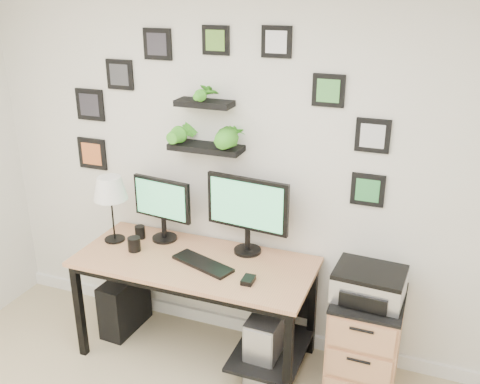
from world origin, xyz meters
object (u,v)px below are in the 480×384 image
at_px(desk, 202,275).
at_px(table_lamp, 110,190).
at_px(monitor_right, 247,209).
at_px(mug, 134,244).
at_px(printer, 369,284).
at_px(monitor_left, 162,205).
at_px(file_cabinet, 365,342).
at_px(pc_tower_black, 125,303).
at_px(pc_tower_grey, 269,340).

bearing_deg(desk, table_lamp, 177.75).
relative_size(desk, monitor_right, 2.74).
distance_m(mug, printer, 1.59).
distance_m(monitor_left, file_cabinet, 1.64).
distance_m(monitor_right, table_lamp, 0.97).
distance_m(desk, printer, 1.11).
distance_m(monitor_left, printer, 1.50).
distance_m(pc_tower_black, printer, 1.86).
height_order(pc_tower_black, printer, printer).
bearing_deg(monitor_left, printer, -4.44).
relative_size(pc_tower_black, pc_tower_grey, 0.90).
distance_m(monitor_left, pc_tower_black, 0.87).
xyz_separation_m(desk, file_cabinet, (1.11, 0.06, -0.29)).
height_order(monitor_right, file_cabinet, monitor_right).
bearing_deg(mug, desk, 7.39).
xyz_separation_m(desk, monitor_right, (0.25, 0.19, 0.45)).
xyz_separation_m(pc_tower_grey, printer, (0.61, 0.06, 0.54)).
distance_m(desk, table_lamp, 0.86).
height_order(monitor_left, monitor_right, monitor_right).
bearing_deg(monitor_right, monitor_left, -176.99).
xyz_separation_m(mug, file_cabinet, (1.59, 0.12, -0.46)).
relative_size(desk, mug, 16.28).
bearing_deg(file_cabinet, monitor_left, 176.04).
bearing_deg(table_lamp, desk, -2.25).
bearing_deg(pc_tower_grey, table_lamp, 178.16).
distance_m(monitor_left, mug, 0.33).
xyz_separation_m(monitor_left, pc_tower_black, (-0.30, -0.12, -0.81)).
bearing_deg(monitor_left, desk, -23.49).
bearing_deg(desk, printer, 2.41).
bearing_deg(file_cabinet, pc_tower_grey, -173.64).
height_order(desk, file_cabinet, desk).
xyz_separation_m(table_lamp, pc_tower_black, (0.02, 0.01, -0.92)).
xyz_separation_m(monitor_right, printer, (0.85, -0.15, -0.31)).
height_order(mug, printer, printer).
bearing_deg(pc_tower_grey, printer, 5.35).
xyz_separation_m(mug, pc_tower_grey, (0.97, 0.05, -0.57)).
relative_size(monitor_left, pc_tower_grey, 0.98).
xyz_separation_m(monitor_left, printer, (1.47, -0.11, -0.26)).
bearing_deg(pc_tower_black, desk, -0.29).
bearing_deg(mug, table_lamp, 157.69).
xyz_separation_m(monitor_right, mug, (-0.73, -0.26, -0.27)).
xyz_separation_m(monitor_right, pc_tower_grey, (0.24, -0.20, -0.84)).
relative_size(desk, pc_tower_grey, 3.38).
height_order(table_lamp, file_cabinet, table_lamp).
relative_size(table_lamp, pc_tower_black, 1.13).
height_order(monitor_left, mug, monitor_left).
distance_m(mug, file_cabinet, 1.66).
xyz_separation_m(monitor_right, table_lamp, (-0.95, -0.17, 0.06)).
relative_size(monitor_right, table_lamp, 1.21).
bearing_deg(desk, file_cabinet, 3.00).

